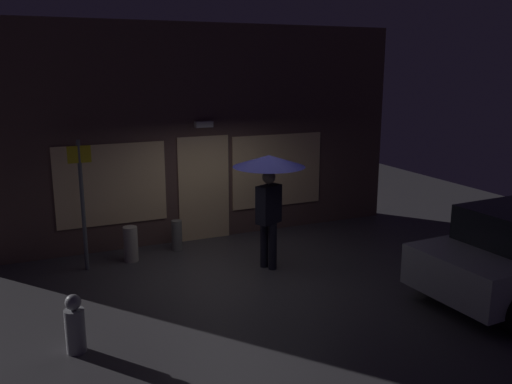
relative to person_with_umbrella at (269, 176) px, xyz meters
name	(u,v)px	position (x,y,z in m)	size (l,w,h in m)	color
ground_plane	(245,273)	(-0.50, -0.06, -1.72)	(18.00, 18.00, 0.00)	#423F44
building_facade	(200,135)	(-0.50, 2.28, 0.48)	(8.96, 0.48, 4.45)	brown
person_with_umbrella	(269,176)	(0.00, 0.00, 0.00)	(1.28, 1.28, 2.09)	black
street_sign_post	(82,198)	(-3.04, 1.26, -0.37)	(0.40, 0.07, 2.37)	#595B60
sidewalk_bollard	(177,235)	(-1.25, 1.63, -1.41)	(0.21, 0.21, 0.61)	slate
sidewalk_bollard_2	(131,244)	(-2.22, 1.38, -1.38)	(0.27, 0.27, 0.67)	#B2A899
fire_hydrant	(75,326)	(-3.55, -1.69, -1.35)	(0.25, 0.25, 0.79)	gray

